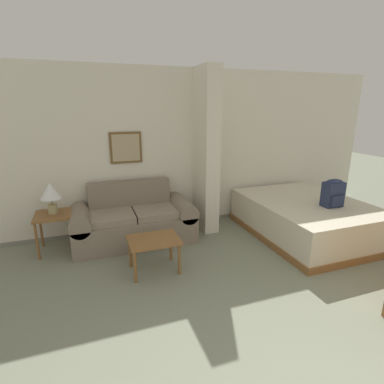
# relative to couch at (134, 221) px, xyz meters

# --- Properties ---
(wall_back) EXTENTS (7.53, 0.16, 2.60)m
(wall_back) POSITION_rel_couch_xyz_m (0.89, 0.48, 0.98)
(wall_back) COLOR silver
(wall_back) RESTS_ON ground_plane
(wall_partition_pillar) EXTENTS (0.24, 0.61, 2.60)m
(wall_partition_pillar) POSITION_rel_couch_xyz_m (1.23, 0.12, 0.98)
(wall_partition_pillar) COLOR silver
(wall_partition_pillar) RESTS_ON ground_plane
(couch) EXTENTS (1.81, 0.84, 0.88)m
(couch) POSITION_rel_couch_xyz_m (0.00, 0.00, 0.00)
(couch) COLOR gray
(couch) RESTS_ON ground_plane
(coffee_table) EXTENTS (0.62, 0.47, 0.43)m
(coffee_table) POSITION_rel_couch_xyz_m (0.09, -0.99, 0.06)
(coffee_table) COLOR brown
(coffee_table) RESTS_ON ground_plane
(side_table) EXTENTS (0.50, 0.50, 0.56)m
(side_table) POSITION_rel_couch_xyz_m (-1.10, 0.03, 0.16)
(side_table) COLOR brown
(side_table) RESTS_ON ground_plane
(table_lamp) EXTENTS (0.28, 0.28, 0.45)m
(table_lamp) POSITION_rel_couch_xyz_m (-1.10, 0.03, 0.55)
(table_lamp) COLOR tan
(table_lamp) RESTS_ON side_table
(bed) EXTENTS (1.63, 2.13, 0.56)m
(bed) POSITION_rel_couch_xyz_m (2.63, -0.68, -0.03)
(bed) COLOR brown
(bed) RESTS_ON ground_plane
(backpack) EXTENTS (0.30, 0.21, 0.42)m
(backpack) POSITION_rel_couch_xyz_m (2.79, -1.04, 0.46)
(backpack) COLOR #232D4C
(backpack) RESTS_ON bed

